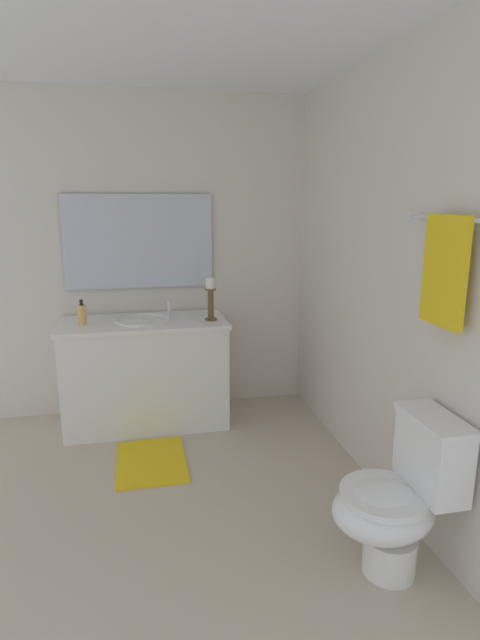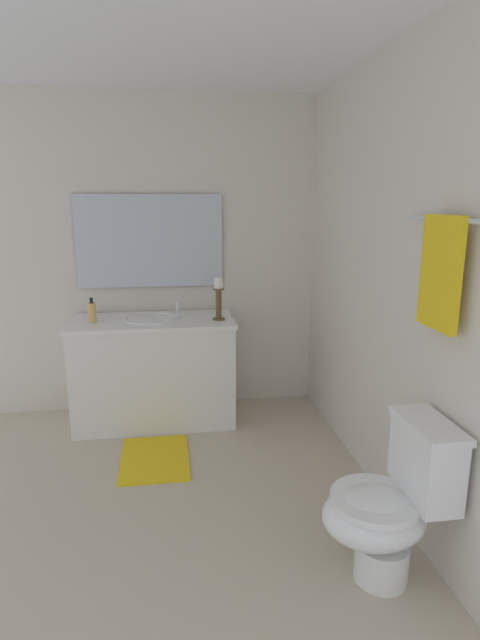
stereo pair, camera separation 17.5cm
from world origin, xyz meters
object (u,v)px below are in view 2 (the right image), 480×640
(vanity_cabinet, at_px, (154,371))
(mirror, at_px, (150,241))
(soap_bottle, at_px, (92,312))
(towel_bar, at_px, (449,220))
(sink_basin, at_px, (152,324))
(towel_near_vanity, at_px, (440,273))
(candle_holder_tall, at_px, (219,298))
(bath_mat, at_px, (155,458))
(toilet, at_px, (389,506))

(vanity_cabinet, xyz_separation_m, mirror, (-0.28, 0.00, 0.95))
(soap_bottle, height_order, towel_bar, towel_bar)
(sink_basin, height_order, towel_near_vanity, towel_near_vanity)
(candle_holder_tall, height_order, bath_mat, candle_holder_tall)
(vanity_cabinet, height_order, towel_near_vanity, towel_near_vanity)
(candle_holder_tall, bearing_deg, sink_basin, -99.15)
(sink_basin, height_order, toilet, sink_basin)
(candle_holder_tall, bearing_deg, vanity_cabinet, -99.13)
(candle_holder_tall, relative_size, towel_near_vanity, 0.66)
(vanity_cabinet, relative_size, sink_basin, 3.02)
(soap_bottle, distance_m, towel_near_vanity, 2.44)
(toilet, bearing_deg, soap_bottle, -141.26)
(sink_basin, distance_m, towel_near_vanity, 2.22)
(towel_bar, bearing_deg, candle_holder_tall, -154.93)
(towel_bar, height_order, towel_near_vanity, towel_near_vanity)
(vanity_cabinet, xyz_separation_m, bath_mat, (0.62, 0.00, -0.39))
(bath_mat, bearing_deg, toilet, 40.39)
(towel_bar, relative_size, bath_mat, 1.10)
(mirror, bearing_deg, candle_holder_tall, 53.73)
(sink_basin, relative_size, soap_bottle, 2.23)
(candle_holder_tall, relative_size, bath_mat, 0.52)
(vanity_cabinet, height_order, bath_mat, vanity_cabinet)
(vanity_cabinet, height_order, soap_bottle, soap_bottle)
(soap_bottle, relative_size, toilet, 0.24)
(sink_basin, bearing_deg, towel_bar, 36.03)
(soap_bottle, bearing_deg, towel_bar, 44.57)
(vanity_cabinet, height_order, candle_holder_tall, candle_holder_tall)
(towel_near_vanity, bearing_deg, vanity_cabinet, -144.34)
(soap_bottle, bearing_deg, towel_near_vanity, 44.27)
(mirror, height_order, towel_bar, mirror)
(towel_bar, bearing_deg, soap_bottle, -135.43)
(mirror, height_order, toilet, mirror)
(soap_bottle, distance_m, towel_bar, 2.51)
(sink_basin, bearing_deg, mirror, -179.80)
(mirror, relative_size, towel_bar, 1.69)
(sink_basin, relative_size, toilet, 0.54)
(soap_bottle, bearing_deg, mirror, 125.72)
(candle_holder_tall, bearing_deg, soap_bottle, -93.41)
(vanity_cabinet, distance_m, toilet, 2.12)
(sink_basin, relative_size, towel_bar, 0.61)
(sink_basin, height_order, bath_mat, sink_basin)
(mirror, relative_size, candle_holder_tall, 3.56)
(vanity_cabinet, bearing_deg, towel_bar, 36.05)
(mirror, distance_m, candle_holder_tall, 0.72)
(toilet, height_order, bath_mat, toilet)
(vanity_cabinet, relative_size, towel_near_vanity, 2.55)
(candle_holder_tall, bearing_deg, towel_near_vanity, 24.56)
(vanity_cabinet, xyz_separation_m, soap_bottle, (0.02, -0.42, 0.47))
(soap_bottle, relative_size, towel_bar, 0.27)
(sink_basin, bearing_deg, vanity_cabinet, -90.00)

